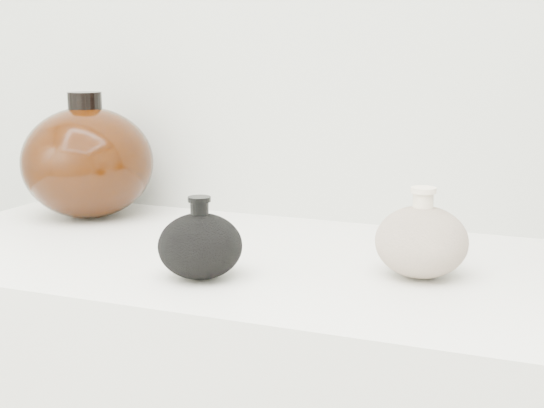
% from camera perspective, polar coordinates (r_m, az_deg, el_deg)
% --- Properties ---
extents(black_gourd_vase, '(0.11, 0.11, 0.10)m').
position_cam_1_polar(black_gourd_vase, '(0.95, -5.43, -3.12)').
color(black_gourd_vase, black).
rests_on(black_gourd_vase, display_counter).
extents(cream_gourd_vase, '(0.14, 0.14, 0.12)m').
position_cam_1_polar(cream_gourd_vase, '(0.97, 11.19, -2.74)').
color(cream_gourd_vase, beige).
rests_on(cream_gourd_vase, display_counter).
extents(left_round_pot, '(0.29, 0.29, 0.21)m').
position_cam_1_polar(left_round_pot, '(1.33, -13.71, 3.10)').
color(left_round_pot, black).
rests_on(left_round_pot, display_counter).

